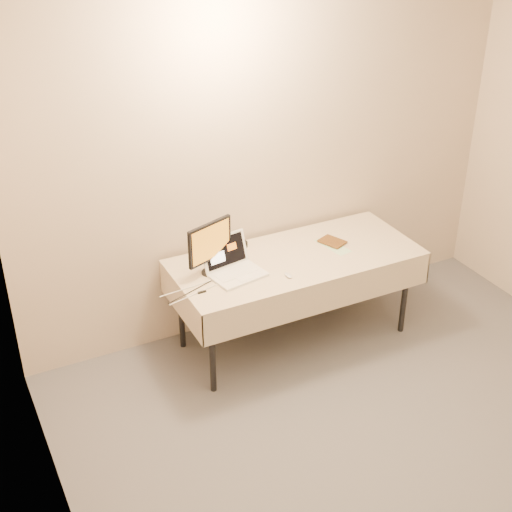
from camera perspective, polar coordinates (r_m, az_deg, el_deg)
name	(u,v)px	position (r m, az deg, el deg)	size (l,w,h in m)	color
back_wall	(268,159)	(5.39, 1.00, 7.77)	(4.00, 0.10, 2.70)	beige
table	(296,264)	(5.32, 3.21, -0.63)	(1.86, 0.81, 0.74)	black
laptop	(233,265)	(5.05, -1.89, -0.75)	(0.42, 0.39, 0.25)	white
monitor	(210,244)	(4.97, -3.71, 0.95)	(0.37, 0.17, 0.40)	black
book	(327,235)	(5.40, 5.73, 1.67)	(0.14, 0.02, 0.19)	brown
alarm_clock	(239,245)	(5.38, -1.38, 0.87)	(0.13, 0.06, 0.05)	black
clicker	(288,275)	(5.03, 2.58, -1.55)	(0.04, 0.08, 0.02)	silver
paper_form	(333,246)	(5.46, 6.18, 0.81)	(0.12, 0.30, 0.00)	#B5E3B4
usb_dongle	(202,292)	(4.86, -4.35, -2.89)	(0.06, 0.02, 0.01)	black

